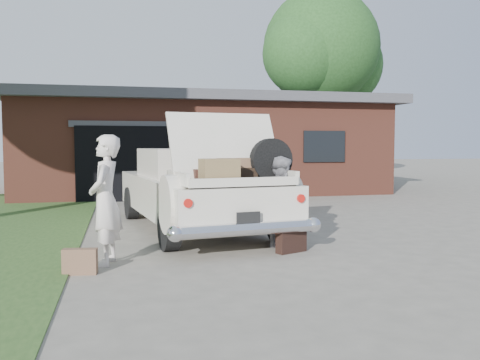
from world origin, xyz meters
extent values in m
plane|color=gray|center=(0.00, 0.00, 0.00)|extent=(90.00, 90.00, 0.00)
cube|color=brown|center=(1.00, 11.50, 1.50)|extent=(12.00, 7.00, 3.00)
cube|color=#4C4C51|center=(1.00, 11.50, 3.15)|extent=(12.80, 7.80, 0.30)
cube|color=black|center=(-1.50, 8.05, 1.10)|extent=(3.20, 0.30, 2.20)
cube|color=#4C4C51|center=(-1.50, 7.98, 2.25)|extent=(3.50, 0.12, 0.18)
cube|color=black|center=(4.50, 7.98, 1.60)|extent=(1.40, 0.08, 1.00)
cylinder|color=#38281E|center=(7.87, 16.58, 2.57)|extent=(0.44, 0.44, 5.13)
sphere|color=#2D6027|center=(7.87, 16.58, 6.42)|extent=(5.68, 5.68, 5.68)
sphere|color=#2D6027|center=(9.15, 17.15, 5.68)|extent=(4.26, 4.26, 4.26)
sphere|color=#2D6027|center=(6.74, 15.87, 5.96)|extent=(3.98, 3.98, 3.98)
cube|color=beige|center=(-0.42, 2.64, 0.67)|extent=(2.76, 5.63, 0.70)
cube|color=beige|center=(-0.46, 2.96, 1.30)|extent=(2.06, 2.38, 0.56)
cube|color=black|center=(-0.60, 3.98, 1.27)|extent=(1.67, 0.31, 0.48)
cube|color=black|center=(-0.32, 1.95, 1.27)|extent=(1.67, 0.31, 0.48)
cylinder|color=black|center=(-1.11, 0.69, 0.36)|extent=(0.33, 0.74, 0.71)
cylinder|color=black|center=(0.77, 0.95, 0.36)|extent=(0.33, 0.74, 0.71)
cylinder|color=black|center=(-1.61, 4.33, 0.36)|extent=(0.33, 0.74, 0.71)
cylinder|color=black|center=(0.28, 4.59, 0.36)|extent=(0.33, 0.74, 0.71)
cylinder|color=silver|center=(-0.04, -0.09, 0.43)|extent=(2.22, 0.49, 0.19)
cylinder|color=#A5140F|center=(-0.93, -0.13, 0.84)|extent=(0.14, 0.12, 0.13)
cylinder|color=#A5140F|center=(0.82, 0.11, 0.84)|extent=(0.14, 0.12, 0.13)
cube|color=black|center=(-0.04, -0.11, 0.59)|extent=(0.37, 0.07, 0.18)
cube|color=black|center=(-0.14, 0.61, 1.05)|extent=(1.82, 1.40, 0.04)
cube|color=beige|center=(-0.99, 0.49, 1.16)|extent=(0.22, 1.19, 0.19)
cube|color=beige|center=(0.72, 0.73, 1.16)|extent=(0.22, 1.19, 0.19)
cube|color=beige|center=(-0.06, 0.02, 1.11)|extent=(1.72, 0.30, 0.13)
cube|color=beige|center=(-0.18, 0.92, 1.62)|extent=(1.88, 0.84, 1.13)
cube|color=#47271E|center=(-0.43, 0.74, 1.17)|extent=(0.70, 0.50, 0.21)
cube|color=olive|center=(-0.40, 0.24, 1.26)|extent=(0.59, 0.43, 0.38)
cube|color=black|center=(-0.11, 0.72, 1.18)|extent=(0.77, 0.56, 0.22)
cube|color=#896346|center=(-0.08, 0.78, 1.35)|extent=(0.56, 0.41, 0.18)
cylinder|color=black|center=(0.53, 0.65, 1.41)|extent=(0.71, 0.26, 0.69)
imported|color=silver|center=(-2.05, 0.00, 0.90)|extent=(0.55, 0.73, 1.80)
imported|color=gray|center=(0.67, 0.53, 0.74)|extent=(0.68, 0.80, 1.48)
cube|color=brown|center=(-2.36, -0.49, 0.17)|extent=(0.45, 0.20, 0.33)
cube|color=black|center=(0.71, 0.15, 0.19)|extent=(0.52, 0.34, 0.39)
camera|label=1|loc=(-1.84, -7.18, 1.66)|focal=38.00mm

